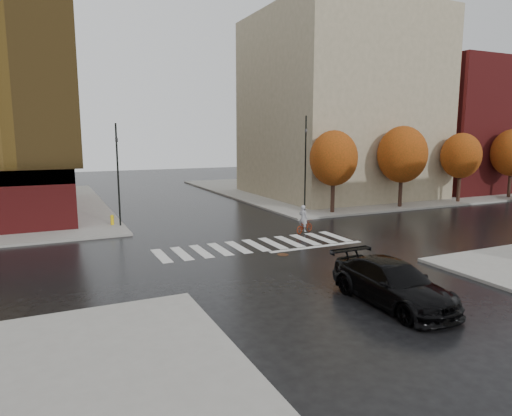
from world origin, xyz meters
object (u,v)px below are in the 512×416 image
Objects in this scene: cyclist at (304,223)px; fire_hydrant at (112,219)px; traffic_light_ne at (305,157)px; traffic_light_nw at (118,169)px; sedan at (393,283)px.

fire_hydrant is at bearing 33.42° from cyclist.
fire_hydrant is (-11.02, 7.28, -0.09)m from cyclist.
traffic_light_ne is at bearing -1.93° from fire_hydrant.
fire_hydrant is at bearing -151.72° from traffic_light_nw.
traffic_light_nw is 0.90× the size of traffic_light_ne.
cyclist is 13.21m from fire_hydrant.
fire_hydrant is (-15.14, 0.51, -4.01)m from traffic_light_ne.
cyclist is (3.45, 12.23, -0.18)m from sedan.
cyclist reaches higher than sedan.
cyclist is at bearing 73.55° from sedan.
cyclist reaches higher than fire_hydrant.
sedan reaches higher than fire_hydrant.
traffic_light_ne is 15.67m from fire_hydrant.
sedan is at bearing 6.24° from traffic_light_nw.
traffic_light_ne is (4.12, 6.77, 3.92)m from cyclist.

